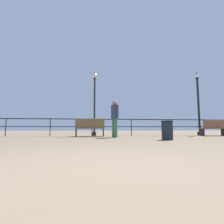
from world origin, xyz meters
The scene contains 9 objects.
ground_plane centered at (0.00, 0.00, 0.00)m, with size 60.00×60.00×0.00m, color #846E54.
pier_railing centered at (0.00, 7.97, 0.75)m, with size 18.95×0.05×1.01m.
bench_near_left centered at (-0.11, 7.31, 0.52)m, with size 1.57×0.69×0.98m.
bench_near_right centered at (7.28, 7.32, 0.50)m, with size 1.51×0.76×0.94m.
lamppost_center centered at (0.14, 8.22, 2.29)m, with size 0.30×0.30×3.94m.
lamppost_right centered at (7.00, 8.22, 2.19)m, with size 0.31×0.31×4.22m.
person_by_bench centered at (1.10, 6.24, 1.05)m, with size 0.35×0.54×1.83m.
seagull_on_rail centered at (4.02, 7.95, 1.09)m, with size 0.17×0.39×0.18m.
trash_bin centered at (2.91, 4.34, 0.37)m, with size 0.45×0.45×0.74m.
Camera 1 is at (-0.05, -1.89, 0.45)m, focal length 26.70 mm.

